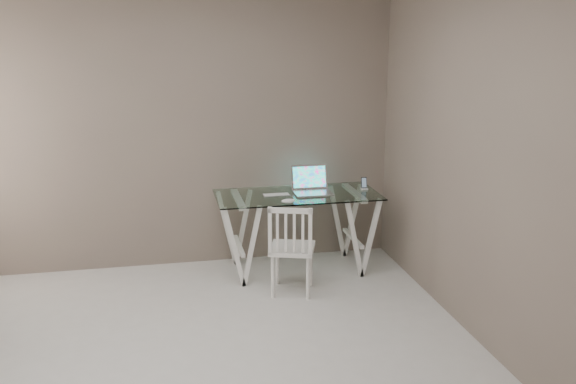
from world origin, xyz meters
TOP-DOWN VIEW (x-y plane):
  - room at (-0.06, 0.02)m, footprint 4.50×4.52m
  - desk at (1.01, 1.83)m, footprint 1.50×0.70m
  - chair at (0.83, 1.28)m, footprint 0.47×0.47m
  - laptop at (1.15, 1.87)m, footprint 0.35×0.30m
  - keyboard at (0.81, 1.83)m, footprint 0.25×0.11m
  - mouse at (0.86, 1.54)m, footprint 0.12×0.07m
  - phone_dock at (1.66, 1.87)m, footprint 0.06×0.06m

SIDE VIEW (x-z plane):
  - desk at x=1.01m, z-range 0.01..0.76m
  - chair at x=0.83m, z-range 0.04..0.85m
  - keyboard at x=0.81m, z-range 0.75..0.75m
  - mouse at x=0.86m, z-range 0.75..0.78m
  - phone_dock at x=1.66m, z-range 0.72..0.84m
  - laptop at x=1.15m, z-range 0.68..0.92m
  - room at x=-0.06m, z-range 0.36..3.07m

